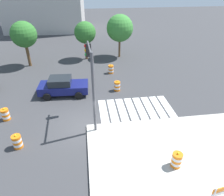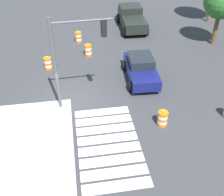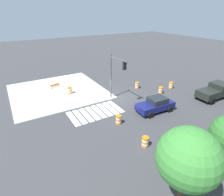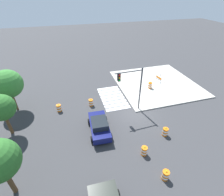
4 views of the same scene
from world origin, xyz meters
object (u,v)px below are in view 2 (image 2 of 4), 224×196
traffic_barrel_near_corner (78,37)px  street_tree_corner_lot (222,1)px  traffic_barrel_crosswalk_end (48,63)px  sports_car (141,68)px  traffic_barrel_median_far (163,118)px  traffic_light_pole (75,48)px  pickup_truck (131,18)px  traffic_barrel_far_curb (88,50)px

traffic_barrel_near_corner → street_tree_corner_lot: 12.01m
traffic_barrel_crosswalk_end → street_tree_corner_lot: size_ratio=0.20×
sports_car → traffic_barrel_near_corner: 7.69m
traffic_barrel_median_far → traffic_light_pole: traffic_light_pole is taller
sports_car → pickup_truck: bearing=171.8°
traffic_barrel_crosswalk_end → street_tree_corner_lot: street_tree_corner_lot is taller
sports_car → traffic_light_pole: traffic_light_pole is taller
traffic_barrel_crosswalk_end → traffic_light_pole: bearing=22.3°
sports_car → street_tree_corner_lot: bearing=120.5°
pickup_truck → traffic_barrel_near_corner: pickup_truck is taller
traffic_barrel_near_corner → traffic_barrel_crosswalk_end: 4.92m
traffic_barrel_crosswalk_end → traffic_barrel_far_curb: 3.50m
pickup_truck → traffic_light_pole: (11.51, -5.73, 2.94)m
traffic_barrel_crosswalk_end → traffic_barrel_far_curb: size_ratio=1.00×
pickup_truck → traffic_barrel_far_curb: pickup_truck is taller
traffic_barrel_crosswalk_end → traffic_barrel_median_far: bearing=41.4°
traffic_barrel_far_curb → street_tree_corner_lot: 11.23m
traffic_barrel_near_corner → traffic_light_pole: traffic_light_pole is taller
traffic_barrel_median_far → traffic_barrel_far_curb: same height
street_tree_corner_lot → traffic_barrel_crosswalk_end: bearing=-81.8°
traffic_light_pole → street_tree_corner_lot: size_ratio=1.08×
traffic_barrel_median_far → pickup_truck: bearing=174.8°
sports_car → traffic_barrel_crosswalk_end: bearing=-110.5°
traffic_barrel_near_corner → street_tree_corner_lot: size_ratio=0.20×
traffic_barrel_near_corner → street_tree_corner_lot: street_tree_corner_lot is taller
sports_car → traffic_barrel_near_corner: bearing=-149.5°
traffic_light_pole → street_tree_corner_lot: (-6.85, 11.89, -0.27)m
traffic_barrel_median_far → traffic_light_pole: 6.15m
traffic_barrel_near_corner → traffic_light_pole: bearing=-3.3°
traffic_barrel_near_corner → street_tree_corner_lot: (2.22, 11.37, 3.19)m
traffic_barrel_median_far → street_tree_corner_lot: bearing=141.3°
sports_car → traffic_barrel_median_far: size_ratio=4.31×
traffic_barrel_near_corner → traffic_barrel_median_far: same height
traffic_barrel_median_far → traffic_barrel_far_curb: bearing=-159.5°
sports_car → traffic_barrel_median_far: bearing=0.4°
traffic_barrel_far_curb → pickup_truck: bearing=137.8°
traffic_barrel_near_corner → traffic_barrel_far_curb: same height
pickup_truck → traffic_barrel_far_curb: bearing=-42.2°
pickup_truck → street_tree_corner_lot: 8.18m
traffic_barrel_near_corner → traffic_barrel_far_curb: (2.63, 0.61, 0.00)m
traffic_barrel_near_corner → traffic_light_pole: size_ratio=0.19×
traffic_barrel_near_corner → traffic_barrel_crosswalk_end: (4.23, -2.50, 0.00)m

